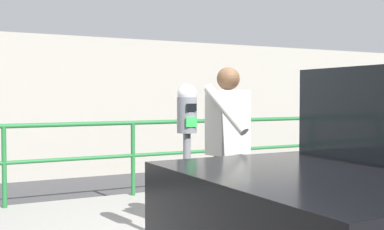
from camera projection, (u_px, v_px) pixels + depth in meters
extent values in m
cube|color=gray|center=(172.00, 222.00, 5.69)|extent=(36.00, 2.94, 0.15)
cylinder|color=slate|center=(187.00, 191.00, 4.44)|extent=(0.07, 0.07, 1.07)
cylinder|color=slate|center=(187.00, 115.00, 4.41)|extent=(0.18, 0.18, 0.33)
sphere|color=silver|center=(187.00, 94.00, 4.41)|extent=(0.18, 0.18, 0.18)
cube|color=black|center=(192.00, 107.00, 4.33)|extent=(0.10, 0.01, 0.07)
cube|color=green|center=(192.00, 122.00, 4.33)|extent=(0.11, 0.01, 0.09)
cylinder|color=brown|center=(234.00, 195.00, 4.86)|extent=(0.15, 0.15, 0.84)
cylinder|color=brown|center=(221.00, 197.00, 4.72)|extent=(0.15, 0.15, 0.84)
cube|color=beige|center=(228.00, 122.00, 4.76)|extent=(0.48, 0.34, 0.63)
sphere|color=brown|center=(228.00, 79.00, 4.74)|extent=(0.23, 0.23, 0.23)
cylinder|color=beige|center=(245.00, 119.00, 4.94)|extent=(0.09, 0.09, 0.59)
cylinder|color=beige|center=(226.00, 109.00, 4.43)|extent=(0.24, 0.51, 0.46)
cylinder|color=#1E602D|center=(133.00, 123.00, 6.84)|extent=(24.00, 0.06, 0.06)
cylinder|color=#1E602D|center=(133.00, 155.00, 6.85)|extent=(24.00, 0.05, 0.05)
cylinder|color=#1E602D|center=(4.00, 167.00, 6.08)|extent=(0.06, 0.06, 1.03)
cylinder|color=#1E602D|center=(133.00, 159.00, 6.86)|extent=(0.06, 0.06, 1.03)
cylinder|color=#1E602D|center=(236.00, 153.00, 7.64)|extent=(0.06, 0.06, 1.03)
cylinder|color=#1E602D|center=(319.00, 147.00, 8.42)|extent=(0.06, 0.06, 1.03)
cube|color=gray|center=(80.00, 107.00, 9.49)|extent=(32.00, 0.50, 2.71)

